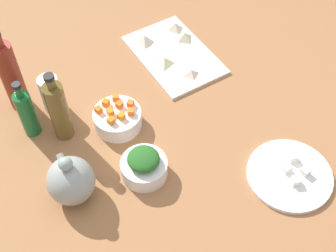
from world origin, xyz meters
TOP-DOWN VIEW (x-y plane):
  - tabletop at (0.00, 0.00)cm, footprint 190.00×190.00cm
  - cutting_board at (29.72, -18.10)cm, footprint 35.84×25.12cm
  - plate_tofu at (-28.02, -23.26)cm, footprint 23.78×23.78cm
  - bowl_greens at (-8.28, 11.83)cm, footprint 12.96×12.96cm
  - bowl_carrots at (11.02, 11.19)cm, footprint 14.41×14.41cm
  - teapot at (-5.08, 31.31)cm, footprint 14.78×12.59cm
  - bottle_0 at (15.51, 26.56)cm, footprint 5.64×5.64cm
  - bottle_1 at (20.78, 34.63)cm, footprint 4.84×4.84cm
  - bottle_2 at (33.12, 34.62)cm, footprint 6.01×6.01cm
  - drinking_glass_0 at (26.90, 25.81)cm, footprint 6.16×6.16cm
  - carrot_cube_0 at (8.40, 14.05)cm, footprint 2.34×2.34cm
  - carrot_cube_1 at (15.41, 12.69)cm, footprint 2.54×2.54cm
  - carrot_cube_2 at (12.80, 9.47)cm, footprint 2.40×2.40cm
  - carrot_cube_3 at (11.47, 12.98)cm, footprint 1.83×1.83cm
  - carrot_cube_4 at (15.93, 9.29)cm, footprint 2.39×2.39cm
  - carrot_cube_5 at (8.82, 7.63)cm, footprint 2.43×2.43cm
  - carrot_cube_6 at (11.66, 6.37)cm, footprint 2.55×2.55cm
  - carrot_cube_7 at (8.55, 10.80)cm, footprint 2.29×2.29cm
  - carrot_cube_8 at (13.88, 15.72)cm, footprint 2.20×2.20cm
  - chopped_greens_mound at (-8.28, 11.83)cm, footprint 8.97×8.83cm
  - tofu_cube_0 at (-26.67, -22.91)cm, footprint 2.23×2.23cm
  - tofu_cube_1 at (-31.06, -22.67)cm, footprint 2.79×2.79cm
  - tofu_cube_2 at (-29.82, -26.91)cm, footprint 2.56×2.56cm
  - tofu_cube_3 at (-24.51, -26.72)cm, footprint 2.69×2.69cm
  - dumpling_0 at (39.79, -11.88)cm, footprint 6.98×6.82cm
  - dumpling_1 at (34.53, -24.99)cm, footprint 5.11×5.04cm
  - dumpling_2 at (40.88, -24.65)cm, footprint 5.08×4.98cm
  - dumpling_3 at (18.35, -18.30)cm, footprint 4.93×4.81cm
  - dumpling_4 at (27.20, -13.09)cm, footprint 7.70×7.40cm

SIDE VIEW (x-z plane):
  - tabletop at x=0.00cm, z-range 0.00..3.00cm
  - cutting_board at x=29.72cm, z-range 3.00..4.00cm
  - plate_tofu at x=-28.02cm, z-range 3.00..4.20cm
  - dumpling_3 at x=18.35cm, z-range 4.00..6.11cm
  - dumpling_4 at x=27.20cm, z-range 4.00..6.40cm
  - tofu_cube_0 at x=-26.67cm, z-range 4.20..6.40cm
  - tofu_cube_1 at x=-31.06cm, z-range 4.20..6.40cm
  - tofu_cube_2 at x=-29.82cm, z-range 4.20..6.40cm
  - tofu_cube_3 at x=-24.51cm, z-range 4.20..6.40cm
  - dumpling_2 at x=40.88cm, z-range 4.00..6.71cm
  - dumpling_0 at x=39.79cm, z-range 4.00..6.80cm
  - dumpling_1 at x=34.53cm, z-range 4.00..6.89cm
  - bowl_greens at x=-8.28cm, z-range 3.00..8.33cm
  - bowl_carrots at x=11.02cm, z-range 3.00..8.52cm
  - drinking_glass_0 at x=26.90cm, z-range 3.00..15.24cm
  - carrot_cube_0 at x=8.40cm, z-range 8.52..10.32cm
  - carrot_cube_1 at x=15.41cm, z-range 8.52..10.32cm
  - carrot_cube_2 at x=12.80cm, z-range 8.52..10.32cm
  - carrot_cube_3 at x=11.47cm, z-range 8.52..10.32cm
  - carrot_cube_4 at x=15.93cm, z-range 8.52..10.32cm
  - carrot_cube_5 at x=8.82cm, z-range 8.52..10.32cm
  - carrot_cube_6 at x=11.66cm, z-range 8.52..10.32cm
  - carrot_cube_7 at x=8.55cm, z-range 8.52..10.32cm
  - carrot_cube_8 at x=13.88cm, z-range 8.52..10.32cm
  - teapot at x=-5.08cm, z-range 1.54..17.74cm
  - chopped_greens_mound at x=-8.28cm, z-range 8.33..11.88cm
  - bottle_1 at x=20.78cm, z-range 1.29..21.60cm
  - bottle_0 at x=15.51cm, z-range 1.35..25.70cm
  - bottle_2 at x=33.12cm, z-range 1.18..29.77cm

